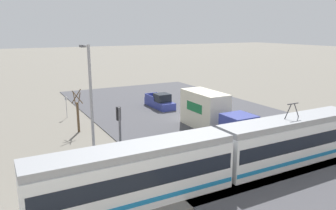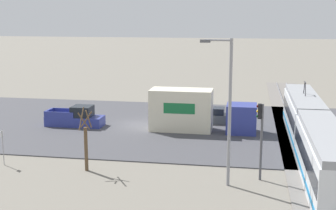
{
  "view_description": "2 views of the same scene",
  "coord_description": "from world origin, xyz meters",
  "px_view_note": "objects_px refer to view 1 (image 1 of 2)",
  "views": [
    {
      "loc": [
        20.56,
        31.53,
        10.15
      ],
      "look_at": [
        5.71,
        4.06,
        2.86
      ],
      "focal_mm": 35.0,
      "sensor_mm": 36.0,
      "label": 1
    },
    {
      "loc": [
        42.51,
        10.29,
        10.57
      ],
      "look_at": [
        3.18,
        3.34,
        2.7
      ],
      "focal_mm": 50.0,
      "sensor_mm": 36.0,
      "label": 2
    }
  ],
  "objects_px": {
    "light_rail_tram": "(223,156)",
    "traffic_light_pole": "(120,132)",
    "box_truck": "(212,114)",
    "pickup_truck": "(160,102)",
    "street_lamp_near_crossing": "(91,100)",
    "no_parking_sign": "(66,105)",
    "street_tree": "(78,113)",
    "sedan_car_0": "(246,123)"
  },
  "relations": [
    {
      "from": "pickup_truck",
      "to": "street_tree",
      "type": "height_order",
      "value": "street_tree"
    },
    {
      "from": "light_rail_tram",
      "to": "sedan_car_0",
      "type": "relative_size",
      "value": 5.79
    },
    {
      "from": "light_rail_tram",
      "to": "street_tree",
      "type": "xyz_separation_m",
      "value": [
        6.05,
        -15.5,
        0.19
      ]
    },
    {
      "from": "box_truck",
      "to": "street_tree",
      "type": "height_order",
      "value": "street_tree"
    },
    {
      "from": "sedan_car_0",
      "to": "street_lamp_near_crossing",
      "type": "relative_size",
      "value": 0.48
    },
    {
      "from": "light_rail_tram",
      "to": "pickup_truck",
      "type": "relative_size",
      "value": 4.68
    },
    {
      "from": "light_rail_tram",
      "to": "traffic_light_pole",
      "type": "distance_m",
      "value": 7.22
    },
    {
      "from": "sedan_car_0",
      "to": "street_lamp_near_crossing",
      "type": "bearing_deg",
      "value": -172.6
    },
    {
      "from": "pickup_truck",
      "to": "street_tree",
      "type": "xyz_separation_m",
      "value": [
        11.89,
        5.29,
        1.17
      ]
    },
    {
      "from": "street_tree",
      "to": "no_parking_sign",
      "type": "bearing_deg",
      "value": -90.96
    },
    {
      "from": "street_tree",
      "to": "street_lamp_near_crossing",
      "type": "height_order",
      "value": "street_lamp_near_crossing"
    },
    {
      "from": "light_rail_tram",
      "to": "street_lamp_near_crossing",
      "type": "bearing_deg",
      "value": -40.05
    },
    {
      "from": "traffic_light_pole",
      "to": "pickup_truck",
      "type": "bearing_deg",
      "value": -124.77
    },
    {
      "from": "street_lamp_near_crossing",
      "to": "no_parking_sign",
      "type": "bearing_deg",
      "value": -94.57
    },
    {
      "from": "light_rail_tram",
      "to": "pickup_truck",
      "type": "height_order",
      "value": "light_rail_tram"
    },
    {
      "from": "traffic_light_pole",
      "to": "street_lamp_near_crossing",
      "type": "relative_size",
      "value": 0.55
    },
    {
      "from": "sedan_car_0",
      "to": "traffic_light_pole",
      "type": "height_order",
      "value": "traffic_light_pole"
    },
    {
      "from": "sedan_car_0",
      "to": "no_parking_sign",
      "type": "relative_size",
      "value": 1.74
    },
    {
      "from": "pickup_truck",
      "to": "no_parking_sign",
      "type": "relative_size",
      "value": 2.16
    },
    {
      "from": "box_truck",
      "to": "street_lamp_near_crossing",
      "type": "relative_size",
      "value": 1.04
    },
    {
      "from": "street_lamp_near_crossing",
      "to": "traffic_light_pole",
      "type": "bearing_deg",
      "value": 122.52
    },
    {
      "from": "no_parking_sign",
      "to": "box_truck",
      "type": "bearing_deg",
      "value": 134.16
    },
    {
      "from": "pickup_truck",
      "to": "traffic_light_pole",
      "type": "distance_m",
      "value": 20.65
    },
    {
      "from": "pickup_truck",
      "to": "sedan_car_0",
      "type": "height_order",
      "value": "pickup_truck"
    },
    {
      "from": "pickup_truck",
      "to": "street_lamp_near_crossing",
      "type": "xyz_separation_m",
      "value": [
        13.03,
        14.75,
        4.39
      ]
    },
    {
      "from": "street_tree",
      "to": "sedan_car_0",
      "type": "bearing_deg",
      "value": 154.75
    },
    {
      "from": "box_truck",
      "to": "pickup_truck",
      "type": "distance_m",
      "value": 11.4
    },
    {
      "from": "box_truck",
      "to": "pickup_truck",
      "type": "relative_size",
      "value": 1.76
    },
    {
      "from": "pickup_truck",
      "to": "traffic_light_pole",
      "type": "height_order",
      "value": "traffic_light_pole"
    },
    {
      "from": "pickup_truck",
      "to": "street_lamp_near_crossing",
      "type": "relative_size",
      "value": 0.59
    },
    {
      "from": "box_truck",
      "to": "no_parking_sign",
      "type": "bearing_deg",
      "value": -45.84
    },
    {
      "from": "light_rail_tram",
      "to": "street_lamp_near_crossing",
      "type": "xyz_separation_m",
      "value": [
        7.2,
        -6.05,
        3.42
      ]
    },
    {
      "from": "light_rail_tram",
      "to": "traffic_light_pole",
      "type": "xyz_separation_m",
      "value": [
        5.86,
        -3.95,
        1.47
      ]
    },
    {
      "from": "box_truck",
      "to": "sedan_car_0",
      "type": "height_order",
      "value": "box_truck"
    },
    {
      "from": "street_lamp_near_crossing",
      "to": "no_parking_sign",
      "type": "xyz_separation_m",
      "value": [
        -1.25,
        -15.63,
        -3.68
      ]
    },
    {
      "from": "box_truck",
      "to": "no_parking_sign",
      "type": "relative_size",
      "value": 3.79
    },
    {
      "from": "box_truck",
      "to": "traffic_light_pole",
      "type": "bearing_deg",
      "value": 25.0
    },
    {
      "from": "box_truck",
      "to": "street_lamp_near_crossing",
      "type": "bearing_deg",
      "value": 14.51
    },
    {
      "from": "light_rail_tram",
      "to": "pickup_truck",
      "type": "distance_m",
      "value": 21.62
    },
    {
      "from": "street_tree",
      "to": "pickup_truck",
      "type": "bearing_deg",
      "value": -156.0
    },
    {
      "from": "no_parking_sign",
      "to": "street_lamp_near_crossing",
      "type": "bearing_deg",
      "value": 85.43
    },
    {
      "from": "traffic_light_pole",
      "to": "street_lamp_near_crossing",
      "type": "height_order",
      "value": "street_lamp_near_crossing"
    }
  ]
}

